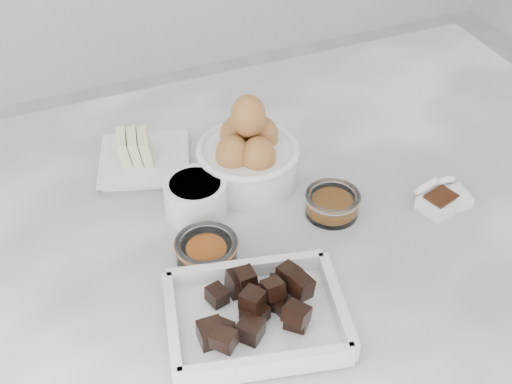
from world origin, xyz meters
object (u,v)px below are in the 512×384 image
(egg_bowl, at_px, (248,154))
(zest_bowl, at_px, (207,250))
(sugar_ramekin, at_px, (196,196))
(honey_bowl, at_px, (332,203))
(salt_spoon, at_px, (449,194))
(chocolate_dish, at_px, (256,314))
(butter_plate, at_px, (143,156))
(vanilla_spoon, at_px, (436,198))

(egg_bowl, xyz_separation_m, zest_bowl, (-0.11, -0.13, -0.03))
(zest_bowl, bearing_deg, sugar_ramekin, 78.84)
(sugar_ramekin, distance_m, honey_bowl, 0.18)
(honey_bowl, bearing_deg, zest_bowl, -173.40)
(egg_bowl, distance_m, salt_spoon, 0.28)
(zest_bowl, bearing_deg, salt_spoon, -3.03)
(chocolate_dish, xyz_separation_m, egg_bowl, (0.09, 0.25, 0.02))
(sugar_ramekin, relative_size, salt_spoon, 1.39)
(butter_plate, bearing_deg, salt_spoon, -33.21)
(chocolate_dish, xyz_separation_m, butter_plate, (-0.04, 0.34, -0.00))
(butter_plate, bearing_deg, zest_bowl, -84.92)
(chocolate_dish, distance_m, honey_bowl, 0.22)
(egg_bowl, relative_size, salt_spoon, 2.37)
(egg_bowl, height_order, honey_bowl, egg_bowl)
(chocolate_dish, height_order, honey_bowl, chocolate_dish)
(sugar_ramekin, xyz_separation_m, egg_bowl, (0.09, 0.04, 0.02))
(salt_spoon, bearing_deg, chocolate_dish, -162.84)
(chocolate_dish, height_order, zest_bowl, chocolate_dish)
(egg_bowl, bearing_deg, vanilla_spoon, -35.28)
(egg_bowl, bearing_deg, salt_spoon, -32.32)
(zest_bowl, height_order, vanilla_spoon, vanilla_spoon)
(butter_plate, distance_m, honey_bowl, 0.29)
(honey_bowl, relative_size, zest_bowl, 0.94)
(chocolate_dish, height_order, butter_plate, same)
(salt_spoon, bearing_deg, sugar_ramekin, 161.17)
(chocolate_dish, xyz_separation_m, zest_bowl, (-0.02, 0.12, -0.00))
(chocolate_dish, distance_m, salt_spoon, 0.35)
(honey_bowl, height_order, zest_bowl, zest_bowl)
(zest_bowl, bearing_deg, egg_bowl, 50.36)
(butter_plate, height_order, vanilla_spoon, butter_plate)
(sugar_ramekin, height_order, egg_bowl, egg_bowl)
(chocolate_dish, bearing_deg, salt_spoon, 17.16)
(honey_bowl, bearing_deg, butter_plate, 135.91)
(chocolate_dish, distance_m, butter_plate, 0.35)
(sugar_ramekin, bearing_deg, chocolate_dish, -90.56)
(chocolate_dish, relative_size, butter_plate, 1.42)
(zest_bowl, height_order, salt_spoon, salt_spoon)
(sugar_ramekin, xyz_separation_m, zest_bowl, (-0.02, -0.09, -0.01))
(chocolate_dish, distance_m, vanilla_spoon, 0.33)
(honey_bowl, bearing_deg, sugar_ramekin, 156.83)
(honey_bowl, relative_size, vanilla_spoon, 1.02)
(sugar_ramekin, bearing_deg, honey_bowl, -23.17)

